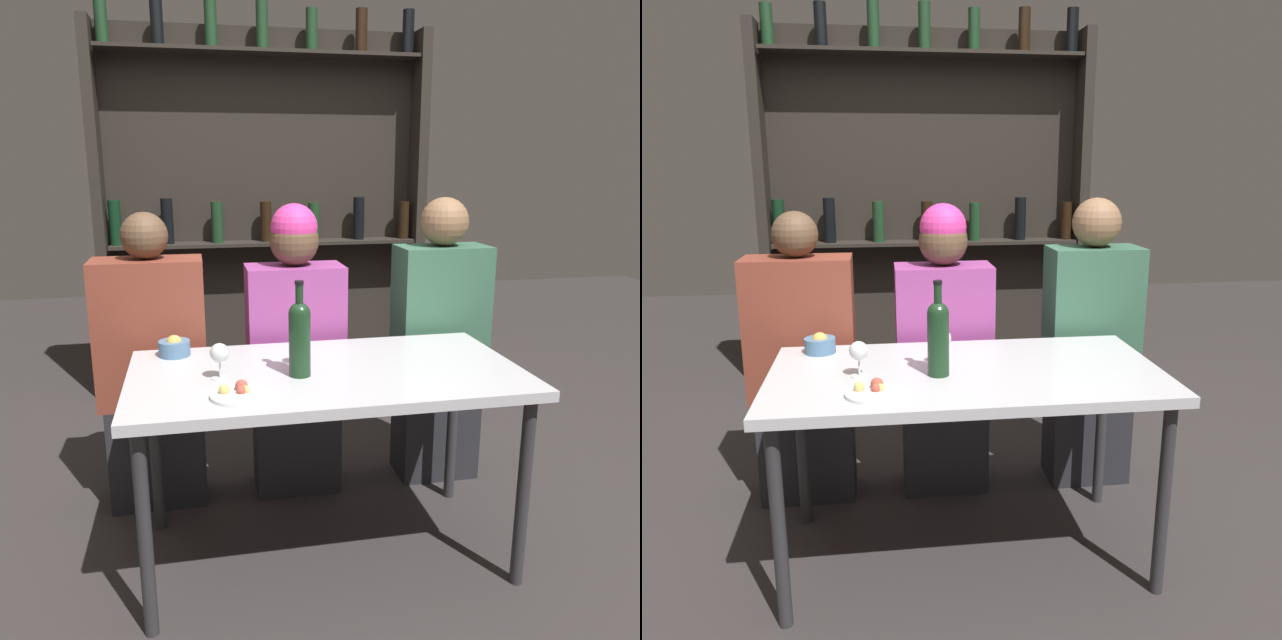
# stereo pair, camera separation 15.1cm
# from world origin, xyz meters

# --- Properties ---
(ground_plane) EXTENTS (10.00, 10.00, 0.00)m
(ground_plane) POSITION_xyz_m (0.00, 0.00, 0.00)
(ground_plane) COLOR #332D2D
(dining_table) EXTENTS (1.35, 0.71, 0.72)m
(dining_table) POSITION_xyz_m (0.00, 0.00, 0.66)
(dining_table) COLOR silver
(dining_table) RESTS_ON ground_plane
(wine_rack_wall) EXTENTS (1.94, 0.21, 2.28)m
(wine_rack_wall) POSITION_xyz_m (-0.00, 1.77, 1.16)
(wine_rack_wall) COLOR #28231E
(wine_rack_wall) RESTS_ON ground_plane
(wine_bottle) EXTENTS (0.07, 0.07, 0.32)m
(wine_bottle) POSITION_xyz_m (-0.10, -0.04, 0.86)
(wine_bottle) COLOR #19381E
(wine_bottle) RESTS_ON dining_table
(wine_glass_0) EXTENTS (0.06, 0.06, 0.12)m
(wine_glass_0) POSITION_xyz_m (-0.36, -0.02, 0.81)
(wine_glass_0) COLOR silver
(wine_glass_0) RESTS_ON dining_table
(wine_glass_1) EXTENTS (0.06, 0.06, 0.13)m
(wine_glass_1) POSITION_xyz_m (-0.08, 0.06, 0.81)
(wine_glass_1) COLOR silver
(wine_glass_1) RESTS_ON dining_table
(food_plate_0) EXTENTS (0.19, 0.19, 0.04)m
(food_plate_0) POSITION_xyz_m (-0.31, -0.20, 0.73)
(food_plate_0) COLOR white
(food_plate_0) RESTS_ON dining_table
(snack_bowl) EXTENTS (0.12, 0.12, 0.08)m
(snack_bowl) POSITION_xyz_m (-0.52, 0.27, 0.76)
(snack_bowl) COLOR #4C7299
(snack_bowl) RESTS_ON dining_table
(seated_person_left) EXTENTS (0.44, 0.22, 1.23)m
(seated_person_left) POSITION_xyz_m (-0.62, 0.52, 0.57)
(seated_person_left) COLOR #26262B
(seated_person_left) RESTS_ON ground_plane
(seated_person_center) EXTENTS (0.40, 0.22, 1.26)m
(seated_person_center) POSITION_xyz_m (-0.02, 0.52, 0.61)
(seated_person_center) COLOR #26262B
(seated_person_center) RESTS_ON ground_plane
(seated_person_right) EXTENTS (0.39, 0.22, 1.28)m
(seated_person_right) POSITION_xyz_m (0.63, 0.52, 0.61)
(seated_person_right) COLOR #26262B
(seated_person_right) RESTS_ON ground_plane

